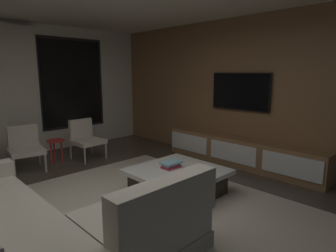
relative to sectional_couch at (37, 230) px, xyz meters
The scene contains 12 objects.
floor 0.96m from the sectional_couch, ahead, with size 9.20×9.20×0.00m, color #473D33.
back_wall_with_window 3.96m from the sectional_couch, 77.08° to the left, with size 6.60×0.30×2.70m.
media_wall 4.11m from the sectional_couch, ahead, with size 0.12×7.80×2.70m.
area_rug 1.29m from the sectional_couch, ahead, with size 3.20×3.80×0.01m, color beige.
sectional_couch is the anchor object (origin of this frame).
coffee_table 1.95m from the sectional_couch, ahead, with size 1.16×1.16×0.36m.
book_stack_on_coffee_table 1.96m from the sectional_couch, ahead, with size 0.29×0.18×0.09m.
accent_chair_near_window 3.20m from the sectional_couch, 53.98° to the left, with size 0.58×0.60×0.78m.
accent_chair_by_curtain 2.80m from the sectional_couch, 73.65° to the left, with size 0.62×0.63×0.78m.
side_stool 2.97m from the sectional_couch, 63.75° to the left, with size 0.32×0.32×0.46m.
media_console 3.69m from the sectional_couch, ahead, with size 0.46×3.10×0.52m.
mounted_tv 4.02m from the sectional_couch, ahead, with size 0.05×1.19×0.69m.
Camera 1 is at (-1.72, -2.63, 1.68)m, focal length 30.57 mm.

